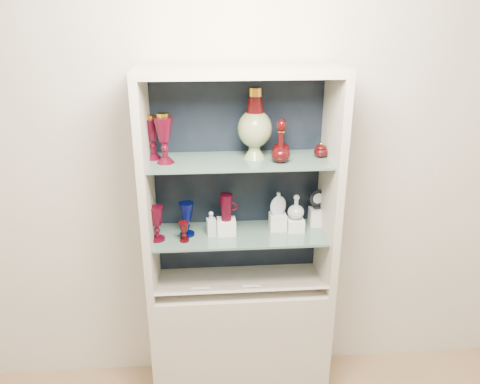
{
  "coord_description": "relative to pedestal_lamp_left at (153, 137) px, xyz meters",
  "views": [
    {
      "loc": [
        -0.17,
        -0.74,
        2.19
      ],
      "look_at": [
        0.0,
        1.53,
        1.3
      ],
      "focal_mm": 35.0,
      "sensor_mm": 36.0,
      "label": 1
    }
  ],
  "objects": [
    {
      "name": "lidded_bowl",
      "position": [
        0.86,
        -0.04,
        -0.07
      ],
      "size": [
        0.1,
        0.1,
        0.08
      ],
      "primitive_type": null,
      "rotation": [
        0.0,
        0.0,
        -0.43
      ],
      "color": "#41080A",
      "rests_on": "shelf_upper"
    },
    {
      "name": "cabinet_side_right",
      "position": [
        0.92,
        -0.07,
        -0.26
      ],
      "size": [
        0.04,
        0.4,
        1.15
      ],
      "primitive_type": "cube",
      "color": "beige",
      "rests_on": "cabinet_base"
    },
    {
      "name": "cameo_medallion",
      "position": [
        0.88,
        0.02,
        -0.38
      ],
      "size": [
        0.11,
        0.06,
        0.12
      ],
      "primitive_type": null,
      "rotation": [
        0.0,
        0.0,
        0.26
      ],
      "color": "black",
      "rests_on": "riser_cameo_medallion"
    },
    {
      "name": "riser_flat_flask",
      "position": [
        0.65,
        -0.02,
        -0.49
      ],
      "size": [
        0.09,
        0.09,
        0.09
      ],
      "primitive_type": "cube",
      "color": "silver",
      "rests_on": "shelf_lower"
    },
    {
      "name": "riser_clear_round_decanter",
      "position": [
        0.75,
        -0.04,
        -0.5
      ],
      "size": [
        0.09,
        0.09,
        0.07
      ],
      "primitive_type": "cube",
      "color": "silver",
      "rests_on": "shelf_lower"
    },
    {
      "name": "wall_back",
      "position": [
        0.44,
        0.15,
        -0.18
      ],
      "size": [
        3.5,
        0.02,
        2.8
      ],
      "primitive_type": "cube",
      "color": "silver",
      "rests_on": "ground"
    },
    {
      "name": "riser_ruby_pitcher",
      "position": [
        0.37,
        -0.04,
        -0.49
      ],
      "size": [
        0.1,
        0.1,
        0.08
      ],
      "primitive_type": "cube",
      "color": "silver",
      "rests_on": "shelf_lower"
    },
    {
      "name": "cabinet_top_cap",
      "position": [
        0.44,
        -0.07,
        0.34
      ],
      "size": [
        1.0,
        0.4,
        0.04
      ],
      "primitive_type": "cube",
      "color": "beige",
      "rests_on": "cabinet_side_left"
    },
    {
      "name": "ruby_decanter_b",
      "position": [
        0.66,
        -0.01,
        -0.01
      ],
      "size": [
        0.12,
        0.12,
        0.21
      ],
      "primitive_type": null,
      "rotation": [
        0.0,
        0.0,
        -0.42
      ],
      "color": "#41080A",
      "rests_on": "shelf_upper"
    },
    {
      "name": "cabinet_side_left",
      "position": [
        -0.04,
        -0.07,
        -0.26
      ],
      "size": [
        0.04,
        0.4,
        1.15
      ],
      "primitive_type": "cube",
      "color": "beige",
      "rests_on": "cabinet_base"
    },
    {
      "name": "cabinet_base",
      "position": [
        0.44,
        -0.07,
        -1.21
      ],
      "size": [
        1.0,
        0.4,
        0.75
      ],
      "primitive_type": "cube",
      "color": "beige",
      "rests_on": "ground"
    },
    {
      "name": "clear_round_decanter",
      "position": [
        0.75,
        -0.04,
        -0.4
      ],
      "size": [
        0.11,
        0.11,
        0.13
      ],
      "primitive_type": null,
      "rotation": [
        0.0,
        0.0,
        0.34
      ],
      "color": "#A9B8C3",
      "rests_on": "riser_clear_round_decanter"
    },
    {
      "name": "ruby_goblet_small",
      "position": [
        0.14,
        -0.12,
        -0.48
      ],
      "size": [
        0.06,
        0.06,
        0.11
      ],
      "primitive_type": null,
      "rotation": [
        0.0,
        0.0,
        -0.1
      ],
      "color": "#41080A",
      "rests_on": "shelf_lower"
    },
    {
      "name": "ruby_decanter_a",
      "position": [
        0.64,
        -0.11,
        0.01
      ],
      "size": [
        0.13,
        0.13,
        0.25
      ],
      "primitive_type": null,
      "rotation": [
        0.0,
        0.0,
        0.43
      ],
      "color": "#41080A",
      "rests_on": "shelf_upper"
    },
    {
      "name": "label_card_1",
      "position": [
        0.22,
        -0.18,
        -0.79
      ],
      "size": [
        0.1,
        0.06,
        0.03
      ],
      "primitive_type": "cube",
      "rotation": [
        -0.44,
        0.0,
        0.0
      ],
      "color": "white",
      "rests_on": "label_ledge"
    },
    {
      "name": "enamel_urn",
      "position": [
        0.52,
        -0.02,
        0.07
      ],
      "size": [
        0.2,
        0.2,
        0.36
      ],
      "primitive_type": null,
      "rotation": [
        0.0,
        0.0,
        0.14
      ],
      "color": "#0B450F",
      "rests_on": "shelf_upper"
    },
    {
      "name": "flat_flask",
      "position": [
        0.65,
        -0.02,
        -0.38
      ],
      "size": [
        0.1,
        0.07,
        0.13
      ],
      "primitive_type": null,
      "rotation": [
        0.0,
        0.0,
        0.32
      ],
      "color": "silver",
      "rests_on": "riser_flat_flask"
    },
    {
      "name": "label_ledge",
      "position": [
        0.44,
        -0.18,
        -0.8
      ],
      "size": [
        0.92,
        0.17,
        0.09
      ],
      "primitive_type": "cube",
      "rotation": [
        -0.44,
        0.0,
        0.0
      ],
      "color": "beige",
      "rests_on": "cabinet_base"
    },
    {
      "name": "ruby_goblet_tall",
      "position": [
        0.0,
        -0.1,
        -0.44
      ],
      "size": [
        0.1,
        0.1,
        0.19
      ],
      "primitive_type": null,
      "rotation": [
        0.0,
        0.0,
        -0.31
      ],
      "color": "#4A0718",
      "rests_on": "shelf_lower"
    },
    {
      "name": "pedestal_lamp_right",
      "position": [
        0.06,
        -0.07,
        0.01
      ],
      "size": [
        0.1,
        0.1,
        0.25
      ],
      "primitive_type": null,
      "rotation": [
        0.0,
        0.0,
        0.05
      ],
      "color": "#4A0718",
      "rests_on": "shelf_upper"
    },
    {
      "name": "riser_cameo_medallion",
      "position": [
        0.88,
        0.02,
        -0.48
      ],
      "size": [
        0.08,
        0.08,
        0.1
      ],
      "primitive_type": "cube",
      "color": "silver",
      "rests_on": "shelf_lower"
    },
    {
      "name": "ruby_pitcher",
      "position": [
        0.37,
        -0.04,
        -0.38
      ],
      "size": [
        0.12,
        0.09,
        0.15
      ],
      "primitive_type": null,
      "rotation": [
        0.0,
        0.0,
        -0.22
      ],
      "color": "#4A0718",
      "rests_on": "riser_ruby_pitcher"
    },
    {
      "name": "shelf_lower",
      "position": [
        0.44,
        -0.05,
        -0.54
      ],
      "size": [
        0.92,
        0.34,
        0.01
      ],
      "primitive_type": "cube",
      "color": "slate",
      "rests_on": "cabinet_side_left"
    },
    {
      "name": "clear_square_bottle",
      "position": [
        0.29,
        -0.06,
        -0.46
      ],
      "size": [
        0.06,
        0.06,
        0.14
      ],
      "primitive_type": null,
      "rotation": [
        0.0,
        0.0,
        0.18
      ],
      "color": "#A9B8C3",
      "rests_on": "shelf_lower"
    },
    {
      "name": "label_card_0",
      "position": [
        0.49,
        -0.18,
        -0.79
      ],
      "size": [
        0.1,
        0.06,
        0.03
      ],
      "primitive_type": "cube",
      "rotation": [
        -0.44,
        0.0,
        0.0
      ],
      "color": "white",
      "rests_on": "label_ledge"
    },
    {
      "name": "cabinet_back_panel",
      "position": [
        0.44,
        0.12,
        -0.26
      ],
      "size": [
        0.98,
        0.02,
        1.15
      ],
      "primitive_type": "cube",
      "color": "black",
      "rests_on": "cabinet_base"
    },
    {
      "name": "shelf_upper",
      "position": [
        0.44,
        -0.05,
        -0.12
      ],
      "size": [
        0.92,
        0.34,
        0.01
      ],
      "primitive_type": "cube",
      "color": "slate",
      "rests_on": "cabinet_side_left"
    },
    {
      "name": "cobalt_goblet",
      "position": [
        0.16,
        -0.05,
        -0.44
      ],
      "size": [
        0.1,
        0.1,
        0.19
      ],
      "primitive_type": null,
      "rotation": [
        0.0,
        0.0,
        -0.25
      ],
      "color": "#01063D",
      "rests_on": "shelf_lower"
    },
    {
      "name": "pedestal_lamp_left",
      "position": [
        0.0,
        0.0,
        0.0
      ],
      "size": [
        0.1,
        0.1,
        0.23
      ],
      "primitive_type": null,
      "rotation": [
        0.0,
        0.0,
        0.09
      ],
      "color": "#4A0718",
      "rests_on": "shelf_upper"
    }
  ]
}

